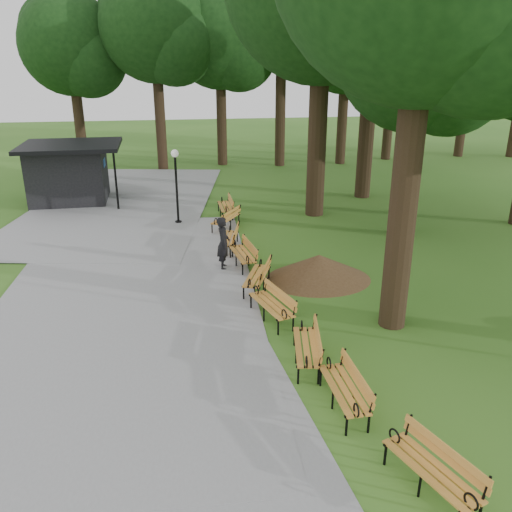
{
  "coord_description": "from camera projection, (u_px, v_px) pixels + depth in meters",
  "views": [
    {
      "loc": [
        -2.21,
        -11.53,
        6.73
      ],
      "look_at": [
        0.02,
        3.09,
        1.1
      ],
      "focal_mm": 37.05,
      "sensor_mm": 36.0,
      "label": 1
    }
  ],
  "objects": [
    {
      "name": "kiosk",
      "position": [
        68.0,
        173.0,
        25.49
      ],
      "size": [
        4.64,
        4.06,
        2.84
      ],
      "primitive_type": null,
      "rotation": [
        0.0,
        0.0,
        0.03
      ],
      "color": "black",
      "rests_on": "ground"
    },
    {
      "name": "ground",
      "position": [
        273.0,
        339.0,
        13.35
      ],
      "size": [
        100.0,
        100.0,
        0.0
      ],
      "primitive_type": "plane",
      "color": "#33661D",
      "rests_on": "ground"
    },
    {
      "name": "bench_1",
      "position": [
        344.0,
        389.0,
        10.62
      ],
      "size": [
        0.7,
        1.92,
        0.88
      ],
      "primitive_type": null,
      "rotation": [
        0.0,
        0.0,
        -1.54
      ],
      "color": "orange",
      "rests_on": "ground"
    },
    {
      "name": "bench_0",
      "position": [
        431.0,
        470.0,
        8.54
      ],
      "size": [
        1.24,
        2.0,
        0.88
      ],
      "primitive_type": null,
      "rotation": [
        0.0,
        0.0,
        -1.23
      ],
      "color": "orange",
      "rests_on": "ground"
    },
    {
      "name": "lawn_tree_1",
      "position": [
        418.0,
        51.0,
        18.75
      ],
      "size": [
        5.85,
        5.85,
        9.85
      ],
      "color": "black",
      "rests_on": "ground"
    },
    {
      "name": "bench_7",
      "position": [
        226.0,
        219.0,
        21.72
      ],
      "size": [
        1.53,
        1.96,
        0.88
      ],
      "primitive_type": null,
      "rotation": [
        0.0,
        0.0,
        -2.12
      ],
      "color": "orange",
      "rests_on": "ground"
    },
    {
      "name": "person",
      "position": [
        223.0,
        243.0,
        17.5
      ],
      "size": [
        0.49,
        0.69,
        1.8
      ],
      "primitive_type": "imported",
      "rotation": [
        0.0,
        0.0,
        1.48
      ],
      "color": "black",
      "rests_on": "ground"
    },
    {
      "name": "bench_8",
      "position": [
        225.0,
        207.0,
        23.47
      ],
      "size": [
        0.68,
        1.91,
        0.88
      ],
      "primitive_type": null,
      "rotation": [
        0.0,
        0.0,
        -1.55
      ],
      "color": "orange",
      "rests_on": "ground"
    },
    {
      "name": "bench_2",
      "position": [
        306.0,
        347.0,
        12.16
      ],
      "size": [
        0.95,
        1.98,
        0.88
      ],
      "primitive_type": null,
      "rotation": [
        0.0,
        0.0,
        -1.74
      ],
      "color": "orange",
      "rests_on": "ground"
    },
    {
      "name": "bench_5",
      "position": [
        242.0,
        254.0,
        17.84
      ],
      "size": [
        0.9,
        1.97,
        0.88
      ],
      "primitive_type": null,
      "rotation": [
        0.0,
        0.0,
        -1.43
      ],
      "color": "orange",
      "rests_on": "ground"
    },
    {
      "name": "path",
      "position": [
        122.0,
        298.0,
        15.55
      ],
      "size": [
        12.0,
        38.0,
        0.06
      ],
      "primitive_type": "cube",
      "color": "gray",
      "rests_on": "ground"
    },
    {
      "name": "lamp_post",
      "position": [
        176.0,
        171.0,
        21.82
      ],
      "size": [
        0.32,
        0.32,
        3.14
      ],
      "color": "black",
      "rests_on": "ground"
    },
    {
      "name": "dirt_mound",
      "position": [
        319.0,
        267.0,
        16.82
      ],
      "size": [
        2.84,
        2.84,
        0.83
      ],
      "primitive_type": "cone",
      "color": "#47301C",
      "rests_on": "ground"
    },
    {
      "name": "bench_6",
      "position": [
        229.0,
        239.0,
        19.37
      ],
      "size": [
        1.05,
        1.99,
        0.88
      ],
      "primitive_type": null,
      "rotation": [
        0.0,
        0.0,
        -1.8
      ],
      "color": "orange",
      "rests_on": "ground"
    },
    {
      "name": "bench_4",
      "position": [
        257.0,
        276.0,
        16.06
      ],
      "size": [
        1.27,
        2.0,
        0.88
      ],
      "primitive_type": null,
      "rotation": [
        0.0,
        0.0,
        -1.93
      ],
      "color": "orange",
      "rests_on": "ground"
    },
    {
      "name": "bench_3",
      "position": [
        271.0,
        305.0,
        14.21
      ],
      "size": [
        1.17,
        2.0,
        0.88
      ],
      "primitive_type": null,
      "rotation": [
        0.0,
        0.0,
        -1.27
      ],
      "color": "orange",
      "rests_on": "ground"
    },
    {
      "name": "tree_backdrop",
      "position": [
        313.0,
        33.0,
        32.74
      ],
      "size": [
        35.99,
        8.16,
        16.13
      ],
      "primitive_type": null,
      "color": "black",
      "rests_on": "ground"
    },
    {
      "name": "lawn_tree_4",
      "position": [
        375.0,
        13.0,
        23.88
      ],
      "size": [
        6.37,
        6.37,
        11.78
      ],
      "color": "black",
      "rests_on": "ground"
    }
  ]
}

